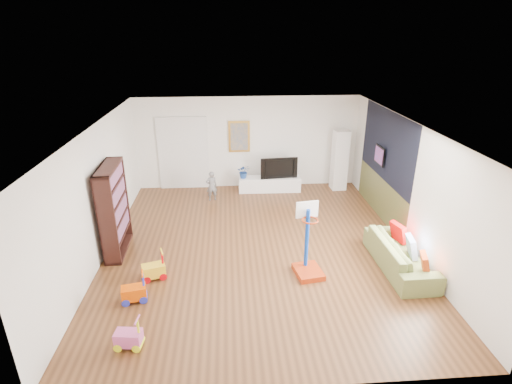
{
  "coord_description": "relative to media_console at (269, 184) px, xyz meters",
  "views": [
    {
      "loc": [
        -0.59,
        -7.66,
        4.47
      ],
      "look_at": [
        0.0,
        0.4,
        1.15
      ],
      "focal_mm": 28.0,
      "sensor_mm": 36.0,
      "label": 1
    }
  ],
  "objects": [
    {
      "name": "floor",
      "position": [
        -0.61,
        -3.28,
        -0.21
      ],
      "size": [
        6.5,
        7.5,
        0.0
      ],
      "primitive_type": "cube",
      "color": "brown",
      "rests_on": "ground"
    },
    {
      "name": "ceiling",
      "position": [
        -0.61,
        -3.28,
        2.49
      ],
      "size": [
        6.5,
        7.5,
        0.0
      ],
      "primitive_type": "cube",
      "color": "white",
      "rests_on": "ground"
    },
    {
      "name": "wall_back",
      "position": [
        -0.61,
        0.47,
        1.14
      ],
      "size": [
        6.5,
        0.0,
        2.7
      ],
      "primitive_type": "cube",
      "color": "white",
      "rests_on": "ground"
    },
    {
      "name": "wall_front",
      "position": [
        -0.61,
        -7.03,
        1.14
      ],
      "size": [
        6.5,
        0.0,
        2.7
      ],
      "primitive_type": "cube",
      "color": "silver",
      "rests_on": "ground"
    },
    {
      "name": "wall_left",
      "position": [
        -3.86,
        -3.28,
        1.14
      ],
      "size": [
        0.0,
        7.5,
        2.7
      ],
      "primitive_type": "cube",
      "color": "silver",
      "rests_on": "ground"
    },
    {
      "name": "wall_right",
      "position": [
        2.64,
        -3.28,
        1.14
      ],
      "size": [
        0.0,
        7.5,
        2.7
      ],
      "primitive_type": "cube",
      "color": "silver",
      "rests_on": "ground"
    },
    {
      "name": "navy_accent",
      "position": [
        2.62,
        -1.88,
        1.64
      ],
      "size": [
        0.01,
        3.2,
        1.7
      ],
      "primitive_type": "cube",
      "color": "black",
      "rests_on": "wall_right"
    },
    {
      "name": "olive_wainscot",
      "position": [
        2.62,
        -1.88,
        0.29
      ],
      "size": [
        0.01,
        3.2,
        1.0
      ],
      "primitive_type": "cube",
      "color": "brown",
      "rests_on": "wall_right"
    },
    {
      "name": "doorway",
      "position": [
        -2.51,
        0.43,
        0.84
      ],
      "size": [
        1.45,
        0.06,
        2.1
      ],
      "primitive_type": "cube",
      "color": "white",
      "rests_on": "ground"
    },
    {
      "name": "painting_back",
      "position": [
        -0.86,
        0.43,
        1.34
      ],
      "size": [
        0.62,
        0.06,
        0.92
      ],
      "primitive_type": "cube",
      "color": "gold",
      "rests_on": "wall_back"
    },
    {
      "name": "artwork_right",
      "position": [
        2.56,
        -1.68,
        1.34
      ],
      "size": [
        0.04,
        0.56,
        0.46
      ],
      "primitive_type": "cube",
      "color": "#7F3F8C",
      "rests_on": "wall_right"
    },
    {
      "name": "media_console",
      "position": [
        0.0,
        0.0,
        0.0
      ],
      "size": [
        1.82,
        0.49,
        0.42
      ],
      "primitive_type": "cube",
      "rotation": [
        0.0,
        0.0,
        -0.02
      ],
      "color": "white",
      "rests_on": "ground"
    },
    {
      "name": "tall_cabinet",
      "position": [
        2.07,
        0.03,
        0.68
      ],
      "size": [
        0.43,
        0.43,
        1.78
      ],
      "primitive_type": "cube",
      "rotation": [
        0.0,
        0.0,
        0.04
      ],
      "color": "white",
      "rests_on": "ground"
    },
    {
      "name": "bookshelf",
      "position": [
        -3.62,
        -3.17,
        0.75
      ],
      "size": [
        0.39,
        1.32,
        1.92
      ],
      "primitive_type": "cube",
      "rotation": [
        0.0,
        0.0,
        0.03
      ],
      "color": "#331612",
      "rests_on": "ground"
    },
    {
      "name": "sofa",
      "position": [
        2.17,
        -4.3,
        0.09
      ],
      "size": [
        0.84,
        2.05,
        0.59
      ],
      "primitive_type": "imported",
      "rotation": [
        0.0,
        0.0,
        1.59
      ],
      "color": "olive",
      "rests_on": "ground"
    },
    {
      "name": "basketball_hoop",
      "position": [
        0.3,
        -4.4,
        0.53
      ],
      "size": [
        0.6,
        0.69,
        1.47
      ],
      "primitive_type": "cube",
      "rotation": [
        0.0,
        0.0,
        0.17
      ],
      "color": "#B4310D",
      "rests_on": "ground"
    },
    {
      "name": "ride_on_yellow",
      "position": [
        -2.68,
        -4.33,
        0.07
      ],
      "size": [
        0.49,
        0.38,
        0.57
      ],
      "primitive_type": "cube",
      "rotation": [
        0.0,
        0.0,
        0.29
      ],
      "color": "yellow",
      "rests_on": "ground"
    },
    {
      "name": "ride_on_orange",
      "position": [
        -2.91,
        -5.0,
        0.07
      ],
      "size": [
        0.46,
        0.34,
        0.56
      ],
      "primitive_type": "cube",
      "rotation": [
        0.0,
        0.0,
        0.21
      ],
      "color": "#F25503",
      "rests_on": "ground"
    },
    {
      "name": "ride_on_pink",
      "position": [
        -2.77,
        -6.11,
        0.05
      ],
      "size": [
        0.42,
        0.29,
        0.52
      ],
      "primitive_type": "cube",
      "rotation": [
        0.0,
        0.0,
        -0.12
      ],
      "color": "#D6579F",
      "rests_on": "ground"
    },
    {
      "name": "child",
      "position": [
        -1.68,
        -0.59,
        0.21
      ],
      "size": [
        0.35,
        0.28,
        0.85
      ],
      "primitive_type": "imported",
      "rotation": [
        0.0,
        0.0,
        3.4
      ],
      "color": "slate",
      "rests_on": "ground"
    },
    {
      "name": "tv",
      "position": [
        0.25,
        -0.01,
        0.52
      ],
      "size": [
        1.09,
        0.24,
        0.62
      ],
      "primitive_type": "imported",
      "rotation": [
        0.0,
        0.0,
        0.09
      ],
      "color": "black",
      "rests_on": "media_console"
    },
    {
      "name": "vase_plant",
      "position": [
        -0.76,
        -0.01,
        0.41
      ],
      "size": [
        0.37,
        0.33,
        0.4
      ],
      "primitive_type": "imported",
      "rotation": [
        0.0,
        0.0,
        -0.04
      ],
      "color": "#1E4493",
      "rests_on": "media_console"
    },
    {
      "name": "pillow_left",
      "position": [
        2.36,
        -4.9,
        0.26
      ],
      "size": [
        0.2,
        0.39,
        0.37
      ],
      "primitive_type": "cube",
      "rotation": [
        0.0,
        0.0,
        -0.29
      ],
      "color": "#B33912",
      "rests_on": "sofa"
    },
    {
      "name": "pillow_center",
      "position": [
        2.38,
        -4.3,
        0.26
      ],
      "size": [
        0.17,
        0.43,
        0.41
      ],
      "primitive_type": "cube",
      "rotation": [
        0.0,
        0.0,
        -0.16
      ],
      "color": "white",
      "rests_on": "sofa"
    },
    {
      "name": "pillow_right",
      "position": [
        2.36,
        -3.69,
        0.26
      ],
      "size": [
        0.21,
        0.42,
        0.41
      ],
      "primitive_type": "cube",
      "rotation": [
        0.0,
        0.0,
        0.27
      ],
      "color": "red",
      "rests_on": "sofa"
    }
  ]
}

